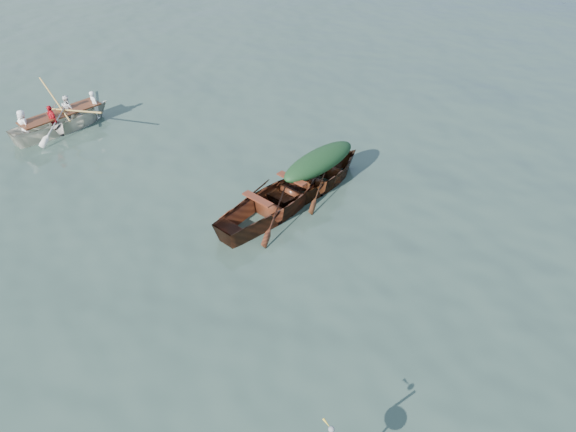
% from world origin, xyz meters
% --- Properties ---
extents(ground, '(140.00, 140.00, 0.00)m').
position_xyz_m(ground, '(0.00, 0.00, 0.00)').
color(ground, '#33483E').
rests_on(ground, ground).
extents(green_tarp_boat, '(4.87, 2.63, 1.10)m').
position_xyz_m(green_tarp_boat, '(2.44, 4.86, 0.00)').
color(green_tarp_boat, '#4A2111').
rests_on(green_tarp_boat, ground).
extents(open_wooden_boat, '(5.24, 2.85, 1.21)m').
position_xyz_m(open_wooden_boat, '(0.85, 4.43, 0.00)').
color(open_wooden_boat, '#4E2413').
rests_on(open_wooden_boat, ground).
extents(rowed_boat, '(4.75, 2.44, 1.10)m').
position_xyz_m(rowed_boat, '(-2.46, 11.83, 0.00)').
color(rowed_boat, white).
rests_on(rowed_boat, ground).
extents(green_tarp_cover, '(2.68, 1.44, 0.52)m').
position_xyz_m(green_tarp_cover, '(2.44, 4.86, 0.81)').
color(green_tarp_cover, '#17391B').
rests_on(green_tarp_cover, green_tarp_boat).
extents(thwart_benches, '(2.66, 1.57, 0.04)m').
position_xyz_m(thwart_benches, '(0.85, 4.43, 0.62)').
color(thwart_benches, '#532113').
rests_on(thwart_benches, open_wooden_boat).
extents(rowers, '(3.39, 1.97, 0.76)m').
position_xyz_m(rowers, '(-2.46, 11.83, 0.93)').
color(rowers, silver).
rests_on(rowers, rowed_boat).
extents(oars, '(1.22, 2.67, 0.06)m').
position_xyz_m(oars, '(-2.46, 11.83, 0.58)').
color(oars, '#A7833F').
rests_on(oars, rowed_boat).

